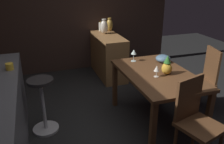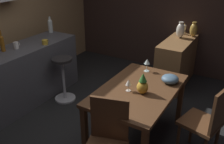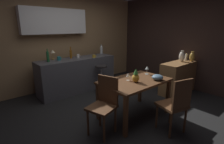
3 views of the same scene
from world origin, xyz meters
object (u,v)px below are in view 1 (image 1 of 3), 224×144
at_px(wine_glass_left, 134,52).
at_px(vase_ceramic_ivory, 104,27).
at_px(pillar_candle_tall, 100,27).
at_px(chair_near_window, 195,119).
at_px(bar_stool, 43,104).
at_px(vase_brass, 110,25).
at_px(chair_by_doorway, 203,78).
at_px(cup_mustard, 10,66).
at_px(wine_glass_right, 157,69).
at_px(fruit_bowl, 163,59).
at_px(pineapple_centerpiece, 167,66).
at_px(dining_table, 157,79).
at_px(sideboard_cabinet, 108,56).

height_order(wine_glass_left, vase_ceramic_ivory, vase_ceramic_ivory).
bearing_deg(wine_glass_left, pillar_candle_tall, -0.07).
relative_size(pillar_candle_tall, vase_ceramic_ivory, 0.71).
height_order(chair_near_window, bar_stool, chair_near_window).
height_order(pillar_candle_tall, vase_brass, vase_brass).
bearing_deg(chair_by_doorway, chair_near_window, 137.92).
relative_size(bar_stool, cup_mustard, 5.97).
xyz_separation_m(bar_stool, wine_glass_right, (-0.41, -1.36, 0.46)).
xyz_separation_m(wine_glass_right, cup_mustard, (0.40, 1.67, 0.09)).
bearing_deg(cup_mustard, wine_glass_left, -82.64).
xyz_separation_m(chair_near_window, bar_stool, (1.07, 1.47, -0.13)).
distance_m(chair_near_window, wine_glass_left, 1.33).
xyz_separation_m(fruit_bowl, cup_mustard, (-0.04, 2.01, 0.15)).
height_order(fruit_bowl, cup_mustard, cup_mustard).
bearing_deg(pineapple_centerpiece, bar_stool, 76.16).
relative_size(bar_stool, fruit_bowl, 3.47).
bearing_deg(vase_brass, wine_glass_left, 173.58).
height_order(bar_stool, wine_glass_right, wine_glass_right).
xyz_separation_m(pineapple_centerpiece, cup_mustard, (0.37, 1.83, 0.09)).
height_order(chair_near_window, cup_mustard, cup_mustard).
distance_m(wine_glass_left, fruit_bowl, 0.43).
bearing_deg(dining_table, vase_ceramic_ivory, 3.19).
height_order(sideboard_cabinet, vase_ceramic_ivory, vase_ceramic_ivory).
distance_m(dining_table, wine_glass_right, 0.24).
height_order(sideboard_cabinet, bar_stool, sideboard_cabinet).
bearing_deg(wine_glass_right, cup_mustard, 76.53).
distance_m(sideboard_cabinet, chair_by_doorway, 1.93).
relative_size(bar_stool, pineapple_centerpiece, 2.91).
height_order(pineapple_centerpiece, vase_brass, vase_brass).
bearing_deg(chair_near_window, sideboard_cabinet, 2.44).
distance_m(bar_stool, cup_mustard, 0.63).
bearing_deg(pillar_candle_tall, wine_glass_right, -179.17).
relative_size(chair_by_doorway, pineapple_centerpiece, 3.81).
relative_size(sideboard_cabinet, fruit_bowl, 5.24).
bearing_deg(bar_stool, chair_near_window, -126.02).
height_order(pineapple_centerpiece, fruit_bowl, pineapple_centerpiece).
relative_size(chair_near_window, bar_stool, 1.30).
bearing_deg(wine_glass_right, fruit_bowl, -38.40).
bearing_deg(pillar_candle_tall, vase_brass, -105.57).
bearing_deg(wine_glass_left, bar_stool, 98.73).
bearing_deg(chair_near_window, vase_ceramic_ivory, 2.94).
bearing_deg(vase_brass, dining_table, 178.10).
bearing_deg(wine_glass_left, sideboard_cabinet, -1.59).
bearing_deg(vase_ceramic_ivory, cup_mustard, 135.48).
bearing_deg(wine_glass_right, bar_stool, 73.31).
xyz_separation_m(dining_table, sideboard_cabinet, (1.80, 0.08, -0.24)).
relative_size(chair_near_window, vase_ceramic_ivory, 3.29).
distance_m(chair_near_window, wine_glass_right, 0.74).
bearing_deg(pineapple_centerpiece, wine_glass_left, 18.80).
distance_m(dining_table, cup_mustard, 1.79).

